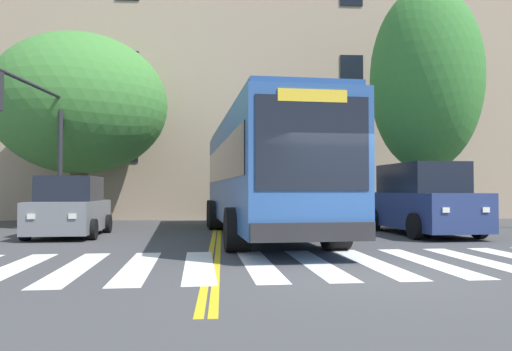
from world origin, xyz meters
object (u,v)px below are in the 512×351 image
street_tree_curbside_large (425,79)px  city_bus (261,172)px  car_teal_behind_bus (246,197)px  street_tree_curbside_small (80,105)px  traffic_light_far_corner (35,124)px  car_navy_far_lane (421,201)px  car_grey_near_lane (70,209)px

street_tree_curbside_large → city_bus: bearing=-151.1°
car_teal_behind_bus → street_tree_curbside_large: bearing=-40.3°
city_bus → street_tree_curbside_large: 8.61m
car_teal_behind_bus → street_tree_curbside_small: 9.03m
traffic_light_far_corner → city_bus: bearing=-0.5°
traffic_light_far_corner → street_tree_curbside_small: size_ratio=0.58×
car_teal_behind_bus → traffic_light_far_corner: 11.87m
street_tree_curbside_large → street_tree_curbside_small: 13.79m
car_navy_far_lane → car_teal_behind_bus: car_navy_far_lane is taller
city_bus → car_navy_far_lane: 5.24m
car_navy_far_lane → street_tree_curbside_large: 6.07m
car_grey_near_lane → street_tree_curbside_small: 6.37m
car_teal_behind_bus → street_tree_curbside_small: size_ratio=0.60×
car_navy_far_lane → traffic_light_far_corner: (-11.97, -0.21, 2.32)m
street_tree_curbside_small → car_teal_behind_bus: bearing=32.3°
car_grey_near_lane → traffic_light_far_corner: size_ratio=0.78×
traffic_light_far_corner → street_tree_curbside_large: size_ratio=0.52×
car_navy_far_lane → car_teal_behind_bus: bearing=119.2°
city_bus → street_tree_curbside_small: street_tree_curbside_small is taller
car_teal_behind_bus → traffic_light_far_corner: size_ratio=1.03×
city_bus → car_navy_far_lane: bearing=2.9°
traffic_light_far_corner → street_tree_curbside_large: (13.59, 3.68, 2.39)m
car_grey_near_lane → street_tree_curbside_large: street_tree_curbside_large is taller
city_bus → traffic_light_far_corner: (-6.82, 0.05, 1.42)m
car_teal_behind_bus → street_tree_curbside_large: street_tree_curbside_large is taller
car_navy_far_lane → street_tree_curbside_large: (1.61, 3.47, 4.71)m
car_navy_far_lane → city_bus: bearing=-177.1°
car_grey_near_lane → car_teal_behind_bus: size_ratio=0.76×
street_tree_curbside_large → car_navy_far_lane: bearing=-115.0°
traffic_light_far_corner → street_tree_curbside_large: 14.28m
traffic_light_far_corner → street_tree_curbside_large: bearing=15.1°
car_grey_near_lane → street_tree_curbside_small: bearing=102.8°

